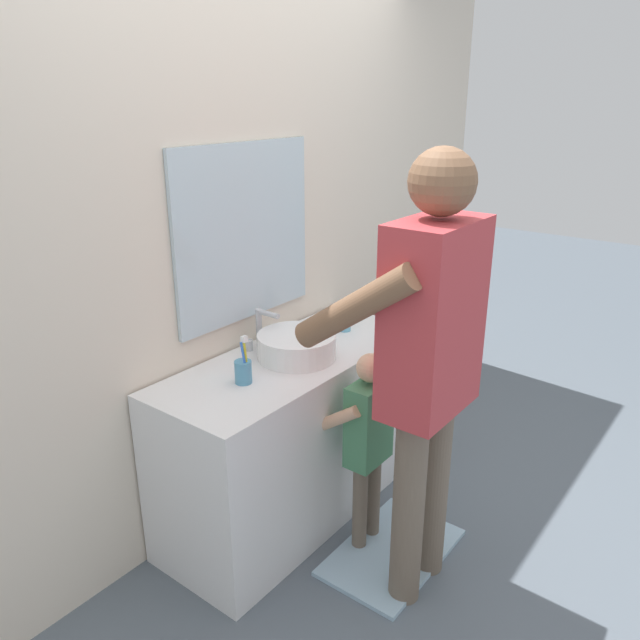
{
  "coord_description": "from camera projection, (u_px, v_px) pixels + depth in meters",
  "views": [
    {
      "loc": [
        -1.94,
        -1.34,
        1.92
      ],
      "look_at": [
        0.0,
        0.15,
        1.01
      ],
      "focal_mm": 34.78,
      "sensor_mm": 36.0,
      "label": 1
    }
  ],
  "objects": [
    {
      "name": "adult_parent",
      "position": [
        427.0,
        346.0,
        2.24
      ],
      "size": [
        0.54,
        0.57,
        1.76
      ],
      "color": "#6B5B4C",
      "rests_on": "ground"
    },
    {
      "name": "faucet",
      "position": [
        261.0,
        330.0,
        2.85
      ],
      "size": [
        0.18,
        0.14,
        0.18
      ],
      "color": "#B7BABF",
      "rests_on": "vanity_cabinet"
    },
    {
      "name": "child_toddler",
      "position": [
        367.0,
        434.0,
        2.63
      ],
      "size": [
        0.28,
        0.29,
        0.92
      ],
      "color": "#6B5B4C",
      "rests_on": "ground"
    },
    {
      "name": "bath_mat",
      "position": [
        392.0,
        552.0,
        2.73
      ],
      "size": [
        0.64,
        0.4,
        0.02
      ],
      "primitive_type": "cube",
      "color": "#99B7CC",
      "rests_on": "ground"
    },
    {
      "name": "back_wall",
      "position": [
        237.0,
        227.0,
        2.76
      ],
      "size": [
        4.4,
        0.1,
        2.7
      ],
      "color": "beige",
      "rests_on": "ground"
    },
    {
      "name": "sink_basin",
      "position": [
        297.0,
        346.0,
        2.74
      ],
      "size": [
        0.35,
        0.35,
        0.11
      ],
      "color": "white",
      "rests_on": "vanity_cabinet"
    },
    {
      "name": "toothbrush_cup",
      "position": [
        243.0,
        371.0,
        2.5
      ],
      "size": [
        0.07,
        0.07,
        0.21
      ],
      "color": "#4C8EB2",
      "rests_on": "vanity_cabinet"
    },
    {
      "name": "ground_plane",
      "position": [
        346.0,
        531.0,
        2.88
      ],
      "size": [
        14.0,
        14.0,
        0.0
      ],
      "primitive_type": "plane",
      "color": "slate"
    },
    {
      "name": "vanity_cabinet",
      "position": [
        295.0,
        435.0,
        2.91
      ],
      "size": [
        1.37,
        0.54,
        0.81
      ],
      "primitive_type": "cube",
      "color": "white",
      "rests_on": "ground"
    },
    {
      "name": "soap_bottle",
      "position": [
        345.0,
        318.0,
        3.05
      ],
      "size": [
        0.06,
        0.06,
        0.16
      ],
      "color": "#66B2D1",
      "rests_on": "vanity_cabinet"
    }
  ]
}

